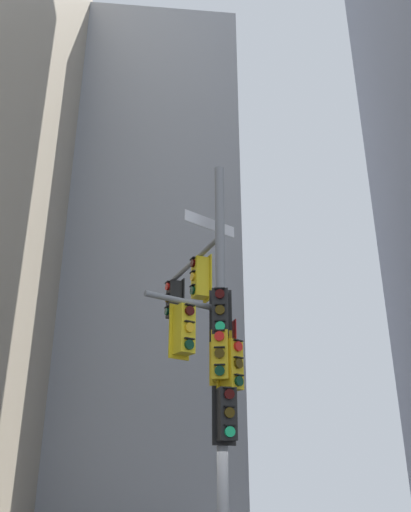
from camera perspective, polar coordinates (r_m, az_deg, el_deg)
The scene contains 2 objects.
building_mid_block at distance 35.11m, azimuth -8.83°, elevation -1.16°, with size 13.30×13.30×29.56m, color #9399A3.
signal_pole_assembly at distance 12.20m, azimuth 0.48°, elevation -8.33°, with size 2.09×4.04×8.96m.
Camera 1 is at (-1.47, -11.47, 1.67)m, focal length 39.34 mm.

